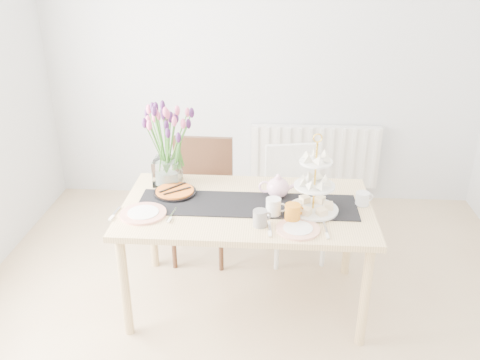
# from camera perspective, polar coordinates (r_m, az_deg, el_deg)

# --- Properties ---
(room_shell) EXTENTS (4.50, 4.50, 4.50)m
(room_shell) POSITION_cam_1_polar(r_m,az_deg,el_deg) (2.50, 1.43, 2.16)
(room_shell) COLOR tan
(room_shell) RESTS_ON ground
(radiator) EXTENTS (1.20, 0.08, 0.60)m
(radiator) POSITION_cam_1_polar(r_m,az_deg,el_deg) (4.86, 8.37, 2.66)
(radiator) COLOR white
(radiator) RESTS_ON room_shell
(dining_table) EXTENTS (1.60, 0.90, 0.75)m
(dining_table) POSITION_cam_1_polar(r_m,az_deg,el_deg) (3.29, 0.77, -4.00)
(dining_table) COLOR tan
(dining_table) RESTS_ON ground
(chair_brown) EXTENTS (0.47, 0.47, 0.93)m
(chair_brown) POSITION_cam_1_polar(r_m,az_deg,el_deg) (3.94, -4.34, -1.08)
(chair_brown) COLOR #372114
(chair_brown) RESTS_ON ground
(chair_white) EXTENTS (0.50, 0.50, 0.87)m
(chair_white) POSITION_cam_1_polar(r_m,az_deg,el_deg) (3.98, 6.16, -1.50)
(chair_white) COLOR white
(chair_white) RESTS_ON ground
(table_runner) EXTENTS (1.40, 0.35, 0.01)m
(table_runner) POSITION_cam_1_polar(r_m,az_deg,el_deg) (3.26, 0.78, -2.76)
(table_runner) COLOR black
(table_runner) RESTS_ON dining_table
(tulip_vase) EXTENTS (0.66, 0.66, 0.57)m
(tulip_vase) POSITION_cam_1_polar(r_m,az_deg,el_deg) (3.45, -8.42, 5.13)
(tulip_vase) COLOR silver
(tulip_vase) RESTS_ON dining_table
(cake_stand) EXTENTS (0.31, 0.31, 0.46)m
(cake_stand) POSITION_cam_1_polar(r_m,az_deg,el_deg) (3.15, 8.31, -1.37)
(cake_stand) COLOR gold
(cake_stand) RESTS_ON dining_table
(teapot) EXTENTS (0.25, 0.21, 0.16)m
(teapot) POSITION_cam_1_polar(r_m,az_deg,el_deg) (3.32, 4.27, -0.86)
(teapot) COLOR silver
(teapot) RESTS_ON dining_table
(cream_jug) EXTENTS (0.11, 0.11, 0.09)m
(cream_jug) POSITION_cam_1_polar(r_m,az_deg,el_deg) (3.33, 13.57, -2.06)
(cream_jug) COLOR silver
(cream_jug) RESTS_ON dining_table
(tart_tin) EXTENTS (0.28, 0.28, 0.03)m
(tart_tin) POSITION_cam_1_polar(r_m,az_deg,el_deg) (3.41, -7.32, -1.37)
(tart_tin) COLOR black
(tart_tin) RESTS_ON dining_table
(mug_grey) EXTENTS (0.12, 0.12, 0.10)m
(mug_grey) POSITION_cam_1_polar(r_m,az_deg,el_deg) (3.00, 2.26, -4.31)
(mug_grey) COLOR slate
(mug_grey) RESTS_ON dining_table
(mug_white) EXTENTS (0.10, 0.10, 0.11)m
(mug_white) POSITION_cam_1_polar(r_m,az_deg,el_deg) (3.12, 3.77, -3.03)
(mug_white) COLOR silver
(mug_white) RESTS_ON dining_table
(mug_orange) EXTENTS (0.13, 0.13, 0.11)m
(mug_orange) POSITION_cam_1_polar(r_m,az_deg,el_deg) (3.06, 5.93, -3.71)
(mug_orange) COLOR orange
(mug_orange) RESTS_ON dining_table
(plate_left) EXTENTS (0.32, 0.32, 0.01)m
(plate_left) POSITION_cam_1_polar(r_m,az_deg,el_deg) (3.20, -10.81, -3.72)
(plate_left) COLOR silver
(plate_left) RESTS_ON dining_table
(plate_right) EXTENTS (0.28, 0.28, 0.01)m
(plate_right) POSITION_cam_1_polar(r_m,az_deg,el_deg) (3.00, 6.52, -5.49)
(plate_right) COLOR white
(plate_right) RESTS_ON dining_table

